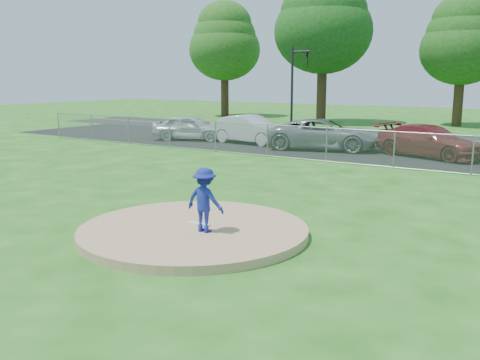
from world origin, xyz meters
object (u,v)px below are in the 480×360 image
object	(u,v)px
tree_far_left	(225,41)
traffic_signal_left	(295,82)
parked_car_silver	(190,127)
pitcher	(205,200)
parked_car_gray	(323,134)
tree_center	(463,39)
parked_car_white	(251,130)
tree_left	(324,19)
traffic_cone	(271,140)
parked_car_darkred	(429,141)

from	to	relation	value
tree_far_left	traffic_signal_left	bearing A→B (deg)	-39.73
parked_car_silver	pitcher	bearing A→B (deg)	-162.93
tree_far_left	parked_car_gray	world-z (taller)	tree_far_left
traffic_signal_left	pitcher	world-z (taller)	traffic_signal_left
tree_center	traffic_signal_left	size ratio (longest dim) A/B	1.76
parked_car_white	tree_left	bearing A→B (deg)	16.10
tree_far_left	traffic_signal_left	size ratio (longest dim) A/B	1.92
tree_left	traffic_cone	world-z (taller)	tree_left
tree_left	parked_car_silver	xyz separation A→B (m)	(-1.20, -15.73, -7.48)
tree_center	traffic_signal_left	bearing A→B (deg)	-122.90
traffic_cone	parked_car_gray	world-z (taller)	parked_car_gray
parked_car_darkred	parked_car_silver	bearing A→B (deg)	111.61
tree_left	pitcher	bearing A→B (deg)	-69.81
tree_far_left	pitcher	xyz separation A→B (m)	(22.46, -33.16, -6.12)
parked_car_white	parked_car_darkred	distance (m)	9.73
tree_left	parked_car_darkred	distance (m)	20.92
traffic_cone	parked_car_white	xyz separation A→B (m)	(-1.66, 0.62, 0.43)
tree_left	parked_car_white	world-z (taller)	tree_left
parked_car_silver	parked_car_darkred	bearing A→B (deg)	-109.53
tree_center	parked_car_darkred	distance (m)	19.11
traffic_signal_left	traffic_cone	xyz separation A→B (m)	(2.13, -6.83, -3.00)
tree_far_left	tree_center	size ratio (longest dim) A/B	1.09
tree_far_left	pitcher	world-z (taller)	tree_far_left
traffic_cone	parked_car_white	size ratio (longest dim) A/B	0.15
pitcher	parked_car_white	xyz separation A→B (m)	(-8.76, 15.94, -0.14)
traffic_cone	parked_car_white	distance (m)	1.82
tree_far_left	traffic_cone	world-z (taller)	tree_far_left
tree_far_left	parked_car_white	distance (m)	22.88
parked_car_white	parked_car_gray	size ratio (longest dim) A/B	0.84
tree_far_left	parked_car_white	size ratio (longest dim) A/B	2.26
parked_car_gray	tree_center	bearing A→B (deg)	-24.36
tree_center	parked_car_darkred	bearing A→B (deg)	-82.35
parked_car_silver	parked_car_white	bearing A→B (deg)	-104.78
tree_center	parked_car_gray	bearing A→B (deg)	-98.70
tree_left	parked_car_gray	bearing A→B (deg)	-64.87
tree_center	parked_car_darkred	world-z (taller)	tree_center
tree_center	parked_car_white	distance (m)	20.43
parked_car_silver	parked_car_white	size ratio (longest dim) A/B	0.93
tree_center	traffic_cone	size ratio (longest dim) A/B	13.93
parked_car_darkred	tree_left	bearing A→B (deg)	58.35
traffic_signal_left	traffic_cone	world-z (taller)	traffic_signal_left
parked_car_white	tree_far_left	bearing A→B (deg)	44.55
tree_left	pitcher	distance (m)	33.99
traffic_cone	parked_car_darkred	xyz separation A→B (m)	(8.07, 0.76, 0.39)
tree_left	tree_center	bearing A→B (deg)	16.70
tree_left	traffic_signal_left	bearing A→B (deg)	-76.04
traffic_signal_left	parked_car_silver	size ratio (longest dim) A/B	1.27
pitcher	parked_car_darkred	distance (m)	16.12
tree_left	traffic_signal_left	size ratio (longest dim) A/B	2.24
tree_far_left	parked_car_darkred	world-z (taller)	tree_far_left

